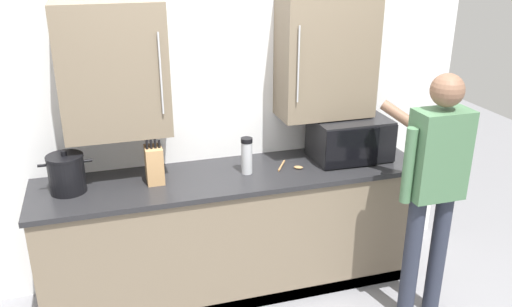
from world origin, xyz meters
The scene contains 8 objects.
back_wall_tiled centered at (0.00, 1.14, 1.41)m, with size 3.71×0.44×2.67m.
counter_unit centered at (0.00, 0.83, 0.45)m, with size 2.66×0.64×0.91m.
microwave_oven centered at (0.86, 0.87, 1.06)m, with size 0.54×0.40×0.30m.
wooden_spoon centered at (0.41, 0.82, 0.92)m, with size 0.20×0.18×0.02m.
knife_block centered at (-0.52, 0.86, 1.03)m, with size 0.11×0.15×0.33m.
thermos_flask centered at (0.10, 0.82, 1.04)m, with size 0.08×0.08×0.25m.
stock_pot centered at (-1.06, 0.87, 1.03)m, with size 0.32×0.23×0.28m.
person_figure centered at (1.12, 0.18, 1.01)m, with size 0.44×0.53×1.68m.
Camera 1 is at (-0.81, -2.39, 2.38)m, focal length 37.35 mm.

